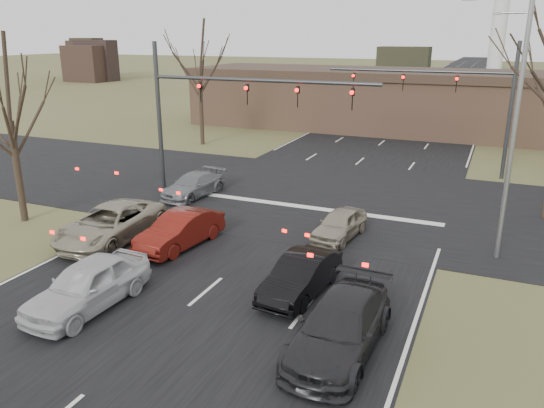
{
  "coord_description": "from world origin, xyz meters",
  "views": [
    {
      "loc": [
        8.45,
        -11.0,
        8.35
      ],
      "look_at": [
        0.66,
        7.15,
        2.0
      ],
      "focal_mm": 35.0,
      "sensor_mm": 36.0,
      "label": 1
    }
  ],
  "objects": [
    {
      "name": "car_silver_suv",
      "position": [
        -6.05,
        5.57,
        0.76
      ],
      "size": [
        2.73,
        5.55,
        1.52
      ],
      "primitive_type": "imported",
      "rotation": [
        0.0,
        0.0,
        0.04
      ],
      "color": "#9F9980",
      "rests_on": "ground"
    },
    {
      "name": "road_cross",
      "position": [
        0.0,
        15.0,
        0.01
      ],
      "size": [
        200.0,
        14.0,
        0.02
      ],
      "primitive_type": "cube",
      "color": "black",
      "rests_on": "ground"
    },
    {
      "name": "mast_arm_near",
      "position": [
        -5.23,
        13.0,
        5.07
      ],
      "size": [
        12.12,
        0.24,
        8.0
      ],
      "color": "#383A3D",
      "rests_on": "ground"
    },
    {
      "name": "car_charcoal_sedan",
      "position": [
        5.14,
        1.43,
        0.73
      ],
      "size": [
        2.19,
        5.1,
        1.46
      ],
      "primitive_type": "imported",
      "rotation": [
        0.0,
        0.0,
        -0.03
      ],
      "color": "black",
      "rests_on": "ground"
    },
    {
      "name": "car_black_hatch",
      "position": [
        3.0,
        4.15,
        0.67
      ],
      "size": [
        1.78,
        4.15,
        1.33
      ],
      "primitive_type": "imported",
      "rotation": [
        0.0,
        0.0,
        -0.09
      ],
      "color": "black",
      "rests_on": "ground"
    },
    {
      "name": "car_silver_ahead",
      "position": [
        2.73,
        9.65,
        0.61
      ],
      "size": [
        1.87,
        3.74,
        1.22
      ],
      "primitive_type": "imported",
      "rotation": [
        0.0,
        0.0,
        -0.12
      ],
      "color": "#9E947F",
      "rests_on": "ground"
    },
    {
      "name": "car_white_sedan",
      "position": [
        -2.9,
        0.65,
        0.78
      ],
      "size": [
        2.03,
        4.64,
        1.56
      ],
      "primitive_type": "imported",
      "rotation": [
        0.0,
        0.0,
        -0.04
      ],
      "color": "silver",
      "rests_on": "ground"
    },
    {
      "name": "ground",
      "position": [
        0.0,
        0.0,
        0.0
      ],
      "size": [
        360.0,
        360.0,
        0.0
      ],
      "primitive_type": "plane",
      "color": "brown",
      "rests_on": "ground"
    },
    {
      "name": "tree_left_far",
      "position": [
        -13.0,
        25.0,
        7.34
      ],
      "size": [
        5.7,
        5.7,
        9.5
      ],
      "color": "black",
      "rests_on": "ground"
    },
    {
      "name": "streetlight_right_near",
      "position": [
        8.82,
        10.0,
        5.59
      ],
      "size": [
        2.34,
        0.25,
        10.0
      ],
      "color": "gray",
      "rests_on": "ground"
    },
    {
      "name": "streetlight_right_far",
      "position": [
        9.32,
        27.0,
        5.59
      ],
      "size": [
        2.34,
        0.25,
        10.0
      ],
      "color": "gray",
      "rests_on": "ground"
    },
    {
      "name": "road_main",
      "position": [
        0.0,
        60.0,
        0.01
      ],
      "size": [
        14.0,
        300.0,
        0.02
      ],
      "primitive_type": "cube",
      "color": "black",
      "rests_on": "ground"
    },
    {
      "name": "car_red_ahead",
      "position": [
        -3.0,
        6.15,
        0.71
      ],
      "size": [
        2.04,
        4.44,
        1.41
      ],
      "primitive_type": "imported",
      "rotation": [
        0.0,
        0.0,
        -0.13
      ],
      "color": "#62140E",
      "rests_on": "ground"
    },
    {
      "name": "building",
      "position": [
        2.0,
        38.0,
        2.67
      ],
      "size": [
        42.4,
        10.4,
        5.3
      ],
      "color": "#8F674D",
      "rests_on": "ground"
    },
    {
      "name": "tree_left_near",
      "position": [
        -11.5,
        6.0,
        6.57
      ],
      "size": [
        5.1,
        5.1,
        8.5
      ],
      "color": "black",
      "rests_on": "ground"
    },
    {
      "name": "mast_arm_far",
      "position": [
        6.18,
        23.0,
        5.02
      ],
      "size": [
        11.12,
        0.24,
        8.0
      ],
      "color": "#383A3D",
      "rests_on": "ground"
    },
    {
      "name": "car_grey_ahead",
      "position": [
        -6.23,
        12.5,
        0.62
      ],
      "size": [
        2.16,
        4.4,
        1.23
      ],
      "primitive_type": "imported",
      "rotation": [
        0.0,
        0.0,
        -0.1
      ],
      "color": "gray",
      "rests_on": "ground"
    }
  ]
}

